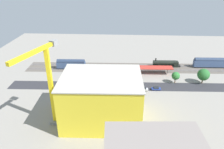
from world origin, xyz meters
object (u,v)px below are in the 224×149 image
parked_car_6 (82,87)px  parked_car_0 (156,89)px  tower_crane (48,82)px  traffic_light (115,75)px  locomotive (167,64)px  parked_car_3 (119,88)px  box_truck_0 (123,93)px  parked_car_2 (131,89)px  platform_canopy_near (125,67)px  street_tree_2 (71,74)px  street_tree_3 (127,74)px  parked_car_1 (143,89)px  construction_building (102,99)px  parked_car_4 (106,88)px  parked_car_5 (93,87)px  street_tree_1 (176,76)px  freight_coach_far (71,64)px  street_tree_0 (204,75)px  passenger_coach (210,62)px

parked_car_6 → parked_car_0: bearing=-179.5°
tower_crane → traffic_light: 44.30m
locomotive → parked_car_3: bearing=46.9°
box_truck_0 → traffic_light: traffic_light is taller
parked_car_2 → traffic_light: (8.24, -8.16, 3.47)m
platform_canopy_near → street_tree_2: 30.24m
parked_car_3 → street_tree_3: bearing=-113.5°
parked_car_1 → construction_building: size_ratio=0.17×
parked_car_4 → construction_building: size_ratio=0.16×
parked_car_5 → box_truck_0: 16.22m
parked_car_6 → street_tree_1: 48.38m
street_tree_2 → traffic_light: bearing=-179.3°
parked_car_2 → traffic_light: traffic_light is taller
parked_car_2 → parked_car_0: bearing=-176.2°
freight_coach_far → parked_car_1: bearing=149.6°
parked_car_1 → construction_building: construction_building is taller
parked_car_4 → parked_car_2: bearing=177.8°
box_truck_0 → street_tree_2: (27.65, -13.45, 2.86)m
platform_canopy_near → parked_car_2: size_ratio=11.56×
freight_coach_far → parked_car_3: bearing=141.0°
street_tree_2 → street_tree_3: size_ratio=1.05×
parked_car_0 → street_tree_2: 44.39m
locomotive → construction_building: (34.33, 53.74, 7.11)m
parked_car_4 → box_truck_0: size_ratio=0.49×
parked_car_6 → street_tree_0: bearing=-171.9°
box_truck_0 → traffic_light: bearing=-72.2°
parked_car_6 → street_tree_3: bearing=-158.8°
parked_car_0 → street_tree_0: street_tree_0 is taller
parked_car_4 → parked_car_5: bearing=1.6°
street_tree_1 → street_tree_2: street_tree_2 is taller
passenger_coach → parked_car_0: bearing=39.7°
platform_canopy_near → street_tree_0: bearing=166.5°
street_tree_2 → street_tree_3: bearing=-177.6°
platform_canopy_near → passenger_coach: 52.64m
platform_canopy_near → parked_car_5: size_ratio=11.64×
parked_car_3 → box_truck_0: (-2.26, 5.87, 0.80)m
locomotive → parked_car_4: bearing=41.0°
passenger_coach → street_tree_2: (79.48, 22.63, 1.12)m
locomotive → parked_car_0: 31.36m
tower_crane → street_tree_2: (1.40, -35.69, -13.72)m
freight_coach_far → street_tree_0: size_ratio=2.12×
locomotive → freight_coach_far: 57.84m
passenger_coach → freight_coach_far: 83.50m
locomotive → freight_coach_far: (57.45, 6.62, 1.26)m
platform_canopy_near → street_tree_2: bearing=21.5°
platform_canopy_near → parked_car_5: bearing=50.2°
locomotive → traffic_light: 37.86m
platform_canopy_near → construction_building: bearing=78.3°
street_tree_2 → box_truck_0: bearing=154.1°
parked_car_2 → traffic_light: bearing=-44.7°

